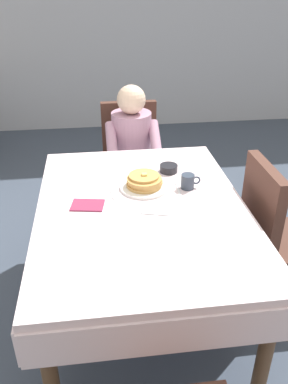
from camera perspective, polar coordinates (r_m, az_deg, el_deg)
ground_plane at (r=2.56m, az=-0.27°, el=-16.30°), size 14.00×14.00×0.00m
dining_table_main at (r=2.15m, az=-0.32°, el=-4.03°), size 1.12×1.52×0.74m
chair_diner at (r=3.24m, az=-1.96°, el=5.54°), size 0.44×0.45×0.93m
diner_person at (r=3.04m, az=-1.71°, el=6.76°), size 0.40×0.43×1.12m
chair_right_side at (r=2.42m, az=18.22°, el=-4.95°), size 0.45×0.44×0.93m
plate_breakfast at (r=2.27m, az=0.05°, el=0.76°), size 0.28×0.28×0.02m
breakfast_stack at (r=2.25m, az=0.05°, el=1.62°), size 0.21×0.20×0.08m
cup_coffee at (r=2.26m, az=6.35°, el=1.53°), size 0.11×0.08×0.08m
bowl_butter at (r=2.45m, az=3.56°, el=3.42°), size 0.11×0.11×0.04m
fork_left_of_plate at (r=2.24m, az=-4.72°, el=0.09°), size 0.03×0.18×0.00m
knife_right_of_plate at (r=2.28m, az=4.85°, el=0.69°), size 0.03×0.20×0.00m
spoon_near_edge at (r=2.02m, az=1.65°, el=-3.19°), size 0.15×0.05×0.00m
napkin_folded at (r=2.12m, az=-8.12°, el=-1.88°), size 0.19×0.15×0.01m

